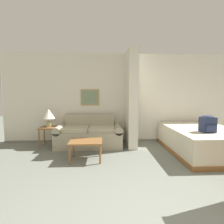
{
  "coord_description": "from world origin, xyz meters",
  "views": [
    {
      "loc": [
        -0.76,
        -1.43,
        1.43
      ],
      "look_at": [
        -0.59,
        2.24,
        1.05
      ],
      "focal_mm": 28.0,
      "sensor_mm": 36.0,
      "label": 1
    }
  ],
  "objects_px": {
    "coffee_table": "(86,143)",
    "backpack": "(208,123)",
    "table_lamp": "(49,115)",
    "couch": "(89,134)",
    "bed": "(202,140)"
  },
  "relations": [
    {
      "from": "couch",
      "to": "table_lamp",
      "type": "height_order",
      "value": "table_lamp"
    },
    {
      "from": "bed",
      "to": "backpack",
      "type": "distance_m",
      "value": 0.65
    },
    {
      "from": "backpack",
      "to": "coffee_table",
      "type": "bearing_deg",
      "value": 179.07
    },
    {
      "from": "coffee_table",
      "to": "backpack",
      "type": "bearing_deg",
      "value": -0.93
    },
    {
      "from": "couch",
      "to": "coffee_table",
      "type": "xyz_separation_m",
      "value": [
        0.02,
        -1.04,
        0.06
      ]
    },
    {
      "from": "table_lamp",
      "to": "bed",
      "type": "xyz_separation_m",
      "value": [
        3.88,
        -0.65,
        -0.57
      ]
    },
    {
      "from": "coffee_table",
      "to": "table_lamp",
      "type": "height_order",
      "value": "table_lamp"
    },
    {
      "from": "couch",
      "to": "bed",
      "type": "xyz_separation_m",
      "value": [
        2.8,
        -0.67,
        -0.02
      ]
    },
    {
      "from": "coffee_table",
      "to": "backpack",
      "type": "distance_m",
      "value": 2.69
    },
    {
      "from": "coffee_table",
      "to": "backpack",
      "type": "xyz_separation_m",
      "value": [
        2.66,
        -0.04,
        0.41
      ]
    },
    {
      "from": "table_lamp",
      "to": "coffee_table",
      "type": "bearing_deg",
      "value": -43.11
    },
    {
      "from": "coffee_table",
      "to": "bed",
      "type": "height_order",
      "value": "bed"
    },
    {
      "from": "bed",
      "to": "backpack",
      "type": "relative_size",
      "value": 5.71
    },
    {
      "from": "coffee_table",
      "to": "table_lamp",
      "type": "xyz_separation_m",
      "value": [
        -1.09,
        1.02,
        0.49
      ]
    },
    {
      "from": "couch",
      "to": "backpack",
      "type": "relative_size",
      "value": 4.81
    }
  ]
}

